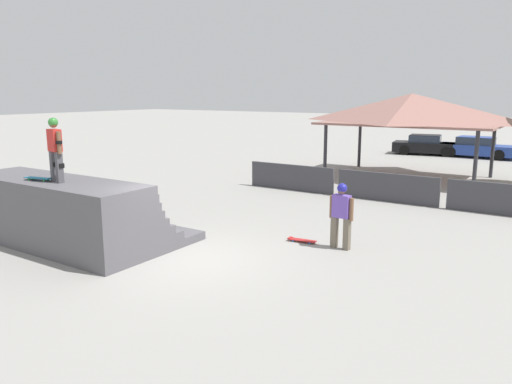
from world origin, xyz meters
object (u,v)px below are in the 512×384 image
skateboard_on_ground (301,240)px  parked_car_blue (477,148)px  skateboard_on_deck (39,178)px  skater_on_deck (55,145)px  parked_car_black (426,145)px  bystander_walking (341,211)px

skateboard_on_ground → parked_car_blue: bearing=-98.5°
skateboard_on_deck → skater_on_deck: bearing=0.0°
skater_on_deck → skateboard_on_ground: size_ratio=1.98×
skateboard_on_ground → parked_car_black: bearing=-90.5°
skateboard_on_ground → parked_car_blue: 21.71m
skateboard_on_deck → parked_car_blue: 26.46m
skateboard_on_ground → bystander_walking: bearing=176.6°
skateboard_on_deck → skateboard_on_ground: skateboard_on_deck is taller
skater_on_deck → skateboard_on_ground: bearing=52.3°
parked_car_black → skateboard_on_deck: bearing=-105.5°
skater_on_deck → skateboard_on_deck: size_ratio=1.91×
skater_on_deck → parked_car_blue: bearing=90.8°
skateboard_on_ground → skateboard_on_deck: bearing=30.5°
skateboard_on_ground → parked_car_blue: parked_car_blue is taller
skateboard_on_deck → parked_car_black: bearing=72.1°
skateboard_on_deck → parked_car_black: size_ratio=0.19×
skateboard_on_ground → parked_car_black: size_ratio=0.19×
skater_on_deck → bystander_walking: size_ratio=0.93×
bystander_walking → parked_car_black: 21.69m
bystander_walking → parked_car_blue: size_ratio=0.38×
bystander_walking → skateboard_on_deck: bearing=37.0°
skater_on_deck → skateboard_on_ground: (4.74, 3.95, -2.62)m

